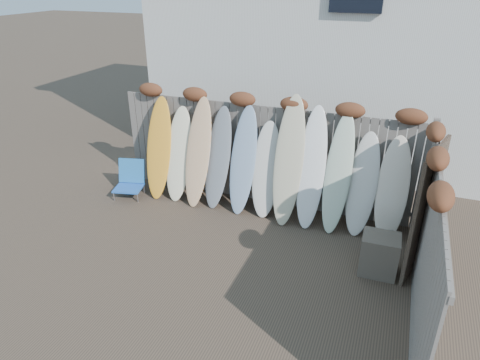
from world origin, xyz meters
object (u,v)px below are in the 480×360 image
(beach_chair, at_px, (130,179))
(lattice_panel, at_px, (425,210))
(wooden_crate, at_px, (379,254))
(surfboard_0, at_px, (159,148))

(beach_chair, relative_size, lattice_panel, 0.36)
(beach_chair, height_order, wooden_crate, beach_chair)
(wooden_crate, bearing_deg, surfboard_0, 165.93)
(beach_chair, relative_size, wooden_crate, 1.12)
(wooden_crate, relative_size, surfboard_0, 0.31)
(wooden_crate, xyz_separation_m, lattice_panel, (0.54, 0.41, 0.69))
(beach_chair, height_order, lattice_panel, lattice_panel)
(beach_chair, xyz_separation_m, surfboard_0, (0.58, 0.29, 0.67))
(beach_chair, height_order, surfboard_0, surfboard_0)
(surfboard_0, bearing_deg, wooden_crate, -18.89)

